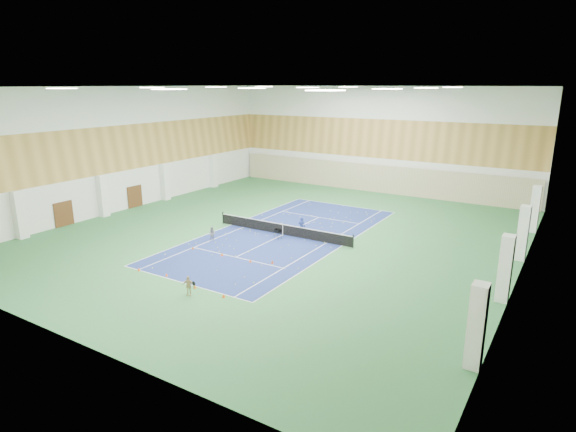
{
  "coord_description": "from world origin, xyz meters",
  "views": [
    {
      "loc": [
        20.63,
        -32.44,
        12.21
      ],
      "look_at": [
        1.07,
        -0.9,
        2.0
      ],
      "focal_mm": 30.0,
      "sensor_mm": 36.0,
      "label": 1
    }
  ],
  "objects_px": {
    "ball_cart": "(278,234)",
    "child_court": "(212,234)",
    "child_apron": "(188,286)",
    "coach": "(302,226)",
    "tennis_net": "(283,228)"
  },
  "relations": [
    {
      "from": "child_court",
      "to": "coach",
      "type": "bearing_deg",
      "value": 25.07
    },
    {
      "from": "coach",
      "to": "child_apron",
      "type": "xyz_separation_m",
      "value": [
        0.14,
        -13.66,
        -0.2
      ]
    },
    {
      "from": "child_court",
      "to": "child_apron",
      "type": "bearing_deg",
      "value": -73.94
    },
    {
      "from": "tennis_net",
      "to": "child_apron",
      "type": "bearing_deg",
      "value": -82.95
    },
    {
      "from": "tennis_net",
      "to": "child_court",
      "type": "relative_size",
      "value": 11.16
    },
    {
      "from": "ball_cart",
      "to": "child_court",
      "type": "bearing_deg",
      "value": -139.94
    },
    {
      "from": "tennis_net",
      "to": "child_court",
      "type": "xyz_separation_m",
      "value": [
        -4.02,
        -4.28,
        0.02
      ]
    },
    {
      "from": "tennis_net",
      "to": "child_court",
      "type": "height_order",
      "value": "child_court"
    },
    {
      "from": "child_court",
      "to": "child_apron",
      "type": "height_order",
      "value": "child_apron"
    },
    {
      "from": "tennis_net",
      "to": "child_court",
      "type": "distance_m",
      "value": 5.87
    },
    {
      "from": "tennis_net",
      "to": "coach",
      "type": "xyz_separation_m",
      "value": [
        1.47,
        0.61,
        0.26
      ]
    },
    {
      "from": "ball_cart",
      "to": "child_apron",
      "type": "bearing_deg",
      "value": -79.63
    },
    {
      "from": "coach",
      "to": "child_court",
      "type": "height_order",
      "value": "coach"
    },
    {
      "from": "child_apron",
      "to": "ball_cart",
      "type": "relative_size",
      "value": 1.47
    },
    {
      "from": "coach",
      "to": "child_court",
      "type": "relative_size",
      "value": 1.4
    }
  ]
}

